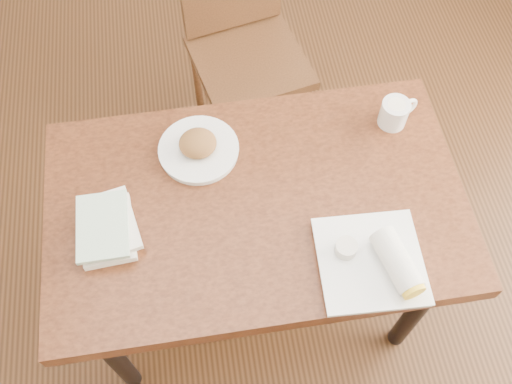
{
  "coord_description": "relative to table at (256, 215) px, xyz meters",
  "views": [
    {
      "loc": [
        -0.12,
        -0.78,
        2.18
      ],
      "look_at": [
        0.0,
        0.0,
        0.8
      ],
      "focal_mm": 40.0,
      "sensor_mm": 36.0,
      "label": 1
    }
  ],
  "objects": [
    {
      "name": "ground",
      "position": [
        0.0,
        0.0,
        -0.67
      ],
      "size": [
        4.0,
        5.0,
        0.01
      ],
      "primitive_type": "cube",
      "color": "#472814",
      "rests_on": "ground"
    },
    {
      "name": "table",
      "position": [
        0.0,
        0.0,
        0.0
      ],
      "size": [
        1.2,
        0.73,
        0.75
      ],
      "color": "brown",
      "rests_on": "ground"
    },
    {
      "name": "chair_far",
      "position": [
        0.08,
        0.86,
        -0.11
      ],
      "size": [
        0.5,
        0.5,
        0.95
      ],
      "color": "#4F2D16",
      "rests_on": "ground"
    },
    {
      "name": "plate_scone",
      "position": [
        -0.14,
        0.19,
        0.11
      ],
      "size": [
        0.24,
        0.24,
        0.08
      ],
      "color": "white",
      "rests_on": "table"
    },
    {
      "name": "coffee_mug",
      "position": [
        0.46,
        0.21,
        0.13
      ],
      "size": [
        0.13,
        0.09,
        0.09
      ],
      "color": "white",
      "rests_on": "table"
    },
    {
      "name": "plate_burrito",
      "position": [
        0.29,
        -0.25,
        0.12
      ],
      "size": [
        0.29,
        0.29,
        0.09
      ],
      "color": "white",
      "rests_on": "table"
    },
    {
      "name": "book_stack",
      "position": [
        -0.42,
        -0.03,
        0.12
      ],
      "size": [
        0.17,
        0.23,
        0.05
      ],
      "color": "white",
      "rests_on": "table"
    }
  ]
}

